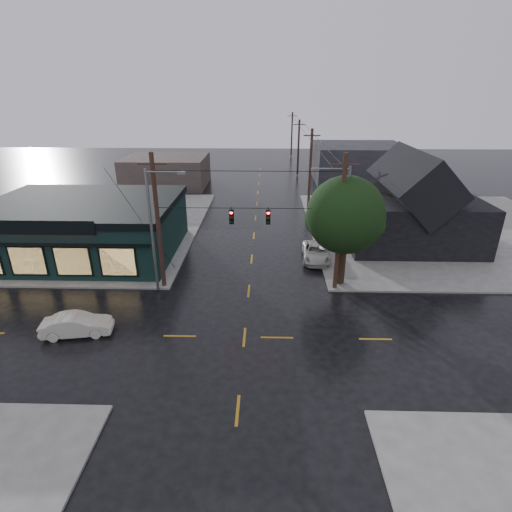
{
  "coord_description": "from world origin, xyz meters",
  "views": [
    {
      "loc": [
        1.27,
        -20.53,
        14.23
      ],
      "look_at": [
        0.59,
        4.43,
        3.54
      ],
      "focal_mm": 28.0,
      "sensor_mm": 36.0,
      "label": 1
    }
  ],
  "objects_px": {
    "utility_pole_nw": "(165,287)",
    "sedan_cream": "(77,325)",
    "suv_silver": "(316,252)",
    "corner_tree": "(345,215)",
    "utility_pole_ne": "(334,289)"
  },
  "relations": [
    {
      "from": "utility_pole_nw",
      "to": "suv_silver",
      "type": "distance_m",
      "value": 13.41
    },
    {
      "from": "utility_pole_nw",
      "to": "suv_silver",
      "type": "height_order",
      "value": "utility_pole_nw"
    },
    {
      "from": "utility_pole_ne",
      "to": "suv_silver",
      "type": "relative_size",
      "value": 2.05
    },
    {
      "from": "utility_pole_nw",
      "to": "corner_tree",
      "type": "bearing_deg",
      "value": 3.64
    },
    {
      "from": "corner_tree",
      "to": "sedan_cream",
      "type": "xyz_separation_m",
      "value": [
        -17.32,
        -7.34,
        -4.87
      ]
    },
    {
      "from": "utility_pole_ne",
      "to": "sedan_cream",
      "type": "xyz_separation_m",
      "value": [
        -16.82,
        -6.48,
        0.69
      ]
    },
    {
      "from": "corner_tree",
      "to": "suv_silver",
      "type": "relative_size",
      "value": 1.68
    },
    {
      "from": "suv_silver",
      "to": "sedan_cream",
      "type": "bearing_deg",
      "value": -140.37
    },
    {
      "from": "utility_pole_nw",
      "to": "utility_pole_ne",
      "type": "bearing_deg",
      "value": 0.0
    },
    {
      "from": "sedan_cream",
      "to": "suv_silver",
      "type": "xyz_separation_m",
      "value": [
        16.01,
        12.03,
        0.0
      ]
    },
    {
      "from": "utility_pole_nw",
      "to": "sedan_cream",
      "type": "bearing_deg",
      "value": -120.52
    },
    {
      "from": "utility_pole_ne",
      "to": "sedan_cream",
      "type": "relative_size",
      "value": 2.43
    },
    {
      "from": "utility_pole_ne",
      "to": "sedan_cream",
      "type": "distance_m",
      "value": 18.04
    },
    {
      "from": "corner_tree",
      "to": "utility_pole_ne",
      "type": "xyz_separation_m",
      "value": [
        -0.5,
        -0.86,
        -5.56
      ]
    },
    {
      "from": "sedan_cream",
      "to": "suv_silver",
      "type": "bearing_deg",
      "value": -62.97
    }
  ]
}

